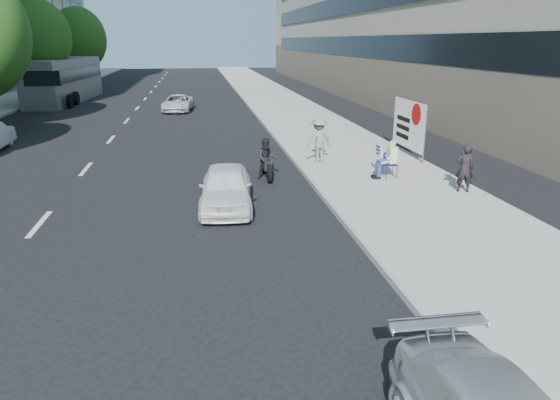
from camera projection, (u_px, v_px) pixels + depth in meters
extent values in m
plane|color=black|center=(295.00, 237.00, 12.32)|extent=(160.00, 160.00, 0.00)
cube|color=#A2A098|center=(297.00, 116.00, 31.71)|extent=(5.00, 120.00, 0.15)
cylinder|color=#382616|center=(44.00, 84.00, 37.95)|extent=(0.30, 0.30, 2.97)
ellipsoid|color=#244C14|center=(37.00, 37.00, 36.91)|extent=(4.80, 4.80, 5.52)
cylinder|color=#382616|center=(83.00, 74.00, 51.16)|extent=(0.30, 0.30, 2.62)
ellipsoid|color=#244C14|center=(79.00, 39.00, 50.10)|extent=(5.40, 5.40, 6.21)
cylinder|color=navy|center=(387.00, 173.00, 16.82)|extent=(0.02, 0.02, 0.45)
cylinder|color=navy|center=(397.00, 172.00, 16.88)|extent=(0.02, 0.02, 0.45)
cylinder|color=navy|center=(383.00, 170.00, 17.16)|extent=(0.02, 0.02, 0.45)
cylinder|color=navy|center=(393.00, 170.00, 17.22)|extent=(0.02, 0.02, 0.45)
cube|color=navy|center=(390.00, 164.00, 16.95)|extent=(0.40, 0.40, 0.03)
cube|color=navy|center=(389.00, 158.00, 17.07)|extent=(0.40, 0.02, 0.40)
cylinder|color=navy|center=(385.00, 163.00, 16.79)|extent=(0.44, 0.17, 0.17)
cylinder|color=navy|center=(379.00, 170.00, 16.83)|extent=(0.14, 0.14, 0.46)
cube|color=black|center=(377.00, 178.00, 16.90)|extent=(0.26, 0.11, 0.10)
cylinder|color=navy|center=(383.00, 162.00, 16.98)|extent=(0.44, 0.17, 0.17)
cylinder|color=navy|center=(377.00, 168.00, 17.02)|extent=(0.14, 0.14, 0.46)
cube|color=black|center=(375.00, 176.00, 17.09)|extent=(0.26, 0.11, 0.10)
cube|color=beige|center=(392.00, 155.00, 16.84)|extent=(0.26, 0.42, 0.56)
sphere|color=tan|center=(392.00, 144.00, 16.73)|extent=(0.23, 0.23, 0.23)
ellipsoid|color=gray|center=(393.00, 143.00, 16.72)|extent=(0.22, 0.24, 0.19)
ellipsoid|color=gray|center=(390.00, 146.00, 16.74)|extent=(0.10, 0.14, 0.13)
cylinder|color=beige|center=(391.00, 157.00, 16.61)|extent=(0.30, 0.10, 0.25)
cylinder|color=tan|center=(385.00, 163.00, 16.63)|extent=(0.29, 0.09, 0.14)
cylinder|color=beige|center=(387.00, 152.00, 17.07)|extent=(0.26, 0.20, 0.32)
cylinder|color=tan|center=(382.00, 154.00, 17.21)|extent=(0.30, 0.21, 0.18)
cube|color=white|center=(379.00, 150.00, 17.30)|extent=(0.03, 0.55, 0.40)
imported|color=slate|center=(319.00, 140.00, 19.06)|extent=(1.27, 1.02, 1.71)
imported|color=black|center=(465.00, 168.00, 15.30)|extent=(0.62, 0.50, 1.49)
cylinder|color=#4C4C4C|center=(425.00, 135.00, 18.80)|extent=(0.06, 0.06, 2.20)
cylinder|color=#4C4C4C|center=(395.00, 122.00, 21.61)|extent=(0.06, 0.06, 2.20)
cube|color=white|center=(409.00, 124.00, 20.16)|extent=(0.04, 3.00, 1.90)
cylinder|color=#A50C0C|center=(416.00, 114.00, 19.34)|extent=(0.01, 0.84, 0.84)
cube|color=black|center=(403.00, 119.00, 20.58)|extent=(0.01, 1.30, 0.18)
cube|color=black|center=(403.00, 127.00, 20.68)|extent=(0.01, 1.30, 0.18)
cube|color=black|center=(402.00, 136.00, 20.79)|extent=(0.01, 1.30, 0.18)
imported|color=white|center=(226.00, 187.00, 14.32)|extent=(1.74, 3.73, 1.23)
imported|color=silver|center=(178.00, 103.00, 34.06)|extent=(2.25, 4.13, 1.10)
cylinder|color=black|center=(269.00, 174.00, 16.92)|extent=(0.14, 0.64, 0.64)
cylinder|color=black|center=(264.00, 164.00, 18.24)|extent=(0.14, 0.64, 0.64)
cube|color=black|center=(266.00, 162.00, 17.51)|extent=(0.29, 1.21, 0.35)
imported|color=black|center=(267.00, 159.00, 17.36)|extent=(0.71, 0.56, 1.42)
cube|color=slate|center=(65.00, 80.00, 39.19)|extent=(3.45, 12.16, 3.30)
cube|color=black|center=(47.00, 73.00, 38.82)|extent=(0.98, 11.47, 1.00)
cube|color=black|center=(81.00, 73.00, 39.21)|extent=(0.98, 11.47, 1.00)
cube|color=black|center=(42.00, 79.00, 33.36)|extent=(2.40, 0.25, 1.00)
cylinder|color=black|center=(33.00, 102.00, 35.12)|extent=(0.33, 1.02, 1.00)
cylinder|color=black|center=(70.00, 101.00, 35.50)|extent=(0.33, 1.02, 1.00)
cylinder|color=black|center=(41.00, 99.00, 37.00)|extent=(0.33, 1.02, 1.00)
cylinder|color=black|center=(76.00, 98.00, 37.38)|extent=(0.33, 1.02, 1.00)
cylinder|color=black|center=(61.00, 91.00, 42.63)|extent=(0.33, 1.02, 1.00)
cylinder|color=black|center=(92.00, 91.00, 43.02)|extent=(0.33, 1.02, 1.00)
cylinder|color=black|center=(65.00, 89.00, 44.04)|extent=(0.33, 1.02, 1.00)
cylinder|color=black|center=(95.00, 89.00, 44.43)|extent=(0.33, 1.02, 1.00)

